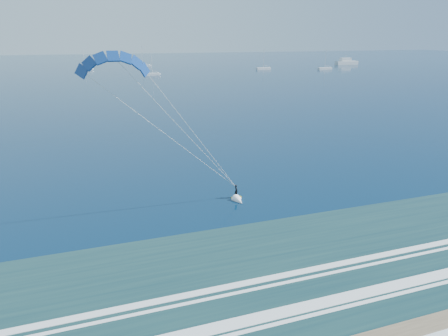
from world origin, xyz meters
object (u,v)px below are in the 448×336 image
sailboat_4 (143,66)px  sailboat_6 (325,68)px  sailboat_5 (263,68)px  motor_yacht (346,62)px  sailboat_3 (152,74)px  kitesurfer_rig (182,129)px  sailboat_2 (85,69)px

sailboat_4 → sailboat_6: size_ratio=1.15×
sailboat_5 → sailboat_6: 35.34m
motor_yacht → sailboat_4: 134.62m
motor_yacht → sailboat_5: sailboat_5 is taller
sailboat_5 → sailboat_6: size_ratio=1.01×
sailboat_3 → kitesurfer_rig: bearing=-98.0°
sailboat_4 → sailboat_5: bearing=-35.7°
sailboat_3 → sailboat_5: (65.86, 15.25, 0.01)m
motor_yacht → sailboat_3: (-136.27, -36.34, -1.05)m
sailboat_6 → sailboat_2: bearing=163.6°
sailboat_6 → kitesurfer_rig: bearing=-126.6°
kitesurfer_rig → sailboat_4: kitesurfer_rig is taller
sailboat_3 → sailboat_6: size_ratio=0.86×
kitesurfer_rig → sailboat_3: (22.55, 159.75, -8.47)m
sailboat_2 → sailboat_4: sailboat_4 is taller
sailboat_6 → sailboat_3: bearing=-177.4°
kitesurfer_rig → sailboat_3: 161.56m
motor_yacht → sailboat_2: sailboat_2 is taller
motor_yacht → sailboat_6: 48.59m
sailboat_2 → sailboat_5: bearing=-16.0°
motor_yacht → sailboat_3: size_ratio=1.62×
sailboat_2 → sailboat_3: size_ratio=1.15×
motor_yacht → sailboat_5: 73.51m
kitesurfer_rig → motor_yacht: kitesurfer_rig is taller
motor_yacht → sailboat_2: size_ratio=1.41×
sailboat_5 → kitesurfer_rig: bearing=-116.8°
sailboat_3 → sailboat_6: (99.54, 4.54, 0.01)m
sailboat_2 → sailboat_5: sailboat_5 is taller
motor_yacht → sailboat_2: (-166.92, 6.63, -1.04)m
sailboat_3 → sailboat_5: sailboat_5 is taller
kitesurfer_rig → sailboat_5: size_ratio=1.60×
sailboat_3 → sailboat_4: size_ratio=0.75×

